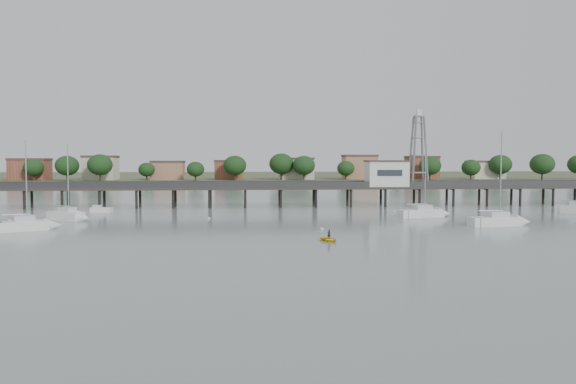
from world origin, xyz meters
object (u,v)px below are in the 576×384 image
at_px(sailboat_d, 506,221).
at_px(yellow_dinghy, 329,241).
at_px(pier, 263,188).
at_px(lattice_tower, 418,151).
at_px(sailboat_a, 34,225).
at_px(sailboat_b, 72,216).
at_px(white_tender, 101,210).
at_px(sailboat_c, 430,213).

xyz_separation_m(sailboat_d, yellow_dinghy, (-27.51, -13.17, -0.64)).
relative_size(pier, lattice_tower, 9.68).
relative_size(sailboat_d, sailboat_a, 1.12).
distance_m(sailboat_b, sailboat_a, 11.89).
bearing_deg(yellow_dinghy, pier, 73.24).
xyz_separation_m(lattice_tower, sailboat_b, (-61.74, -22.54, -10.45)).
bearing_deg(yellow_dinghy, white_tender, 108.66).
bearing_deg(sailboat_b, white_tender, 116.09).
bearing_deg(sailboat_b, yellow_dinghy, -3.98).
distance_m(pier, sailboat_c, 34.52).
xyz_separation_m(pier, sailboat_c, (26.67, -21.70, -3.16)).
height_order(sailboat_b, sailboat_a, sailboat_a).
xyz_separation_m(sailboat_b, sailboat_a, (-1.51, -11.80, -0.00)).
height_order(sailboat_b, sailboat_d, sailboat_d).
height_order(pier, sailboat_b, sailboat_b).
distance_m(sailboat_c, sailboat_a, 59.76).
relative_size(lattice_tower, sailboat_c, 1.13).
height_order(pier, white_tender, pier).
relative_size(lattice_tower, sailboat_d, 1.10).
relative_size(sailboat_b, white_tender, 3.12).
relative_size(sailboat_d, white_tender, 3.56).
bearing_deg(lattice_tower, yellow_dinghy, -118.20).
bearing_deg(lattice_tower, pier, -180.00).
distance_m(sailboat_c, yellow_dinghy, 33.00).
bearing_deg(sailboat_d, yellow_dinghy, -162.09).
xyz_separation_m(pier, white_tender, (-29.21, -9.23, -3.34)).
xyz_separation_m(sailboat_c, sailboat_d, (6.90, -12.59, -0.00)).
bearing_deg(sailboat_c, sailboat_a, -179.84).
bearing_deg(sailboat_c, lattice_tower, 65.39).
height_order(pier, sailboat_d, sailboat_d).
bearing_deg(sailboat_b, sailboat_c, 31.34).
bearing_deg(sailboat_b, sailboat_a, -66.79).
distance_m(pier, white_tender, 30.82).
bearing_deg(sailboat_b, pier, 67.19).
xyz_separation_m(sailboat_b, sailboat_d, (63.81, -11.75, -0.01)).
distance_m(sailboat_d, yellow_dinghy, 30.51).
height_order(sailboat_b, yellow_dinghy, sailboat_b).
distance_m(pier, sailboat_a, 46.87).
bearing_deg(lattice_tower, sailboat_b, -159.94).
xyz_separation_m(pier, lattice_tower, (31.50, 0.00, 7.31)).
xyz_separation_m(sailboat_c, yellow_dinghy, (-20.61, -25.76, -0.64)).
bearing_deg(sailboat_a, yellow_dinghy, -48.12).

